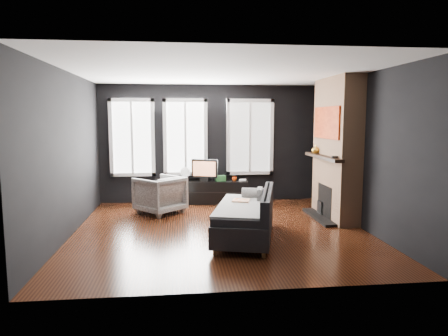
{
  "coord_description": "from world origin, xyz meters",
  "views": [
    {
      "loc": [
        -0.69,
        -6.73,
        1.93
      ],
      "look_at": [
        0.1,
        0.3,
        1.05
      ],
      "focal_mm": 32.0,
      "sensor_mm": 36.0,
      "label": 1
    }
  ],
  "objects": [
    {
      "name": "media_console",
      "position": [
        0.09,
        2.24,
        0.26
      ],
      "size": [
        1.57,
        0.66,
        0.52
      ],
      "primitive_type": null,
      "rotation": [
        0.0,
        0.0,
        -0.12
      ],
      "color": "black",
      "rests_on": "floor"
    },
    {
      "name": "storage_box",
      "position": [
        0.23,
        2.19,
        0.58
      ],
      "size": [
        0.24,
        0.19,
        0.12
      ],
      "primitive_type": "cube",
      "rotation": [
        0.0,
        0.0,
        0.23
      ],
      "color": "#29692F",
      "rests_on": "media_console"
    },
    {
      "name": "wall_back",
      "position": [
        0.0,
        2.5,
        1.35
      ],
      "size": [
        5.0,
        0.02,
        2.7
      ],
      "primitive_type": "cube",
      "color": "black",
      "rests_on": "ground"
    },
    {
      "name": "ceiling",
      "position": [
        0.0,
        0.0,
        2.7
      ],
      "size": [
        5.0,
        5.0,
        0.0
      ],
      "primitive_type": "plane",
      "color": "white",
      "rests_on": "ground"
    },
    {
      "name": "sofa",
      "position": [
        0.34,
        -0.55,
        0.4
      ],
      "size": [
        1.39,
        2.05,
        0.81
      ],
      "primitive_type": null,
      "rotation": [
        0.0,
        0.0,
        -0.26
      ],
      "color": "#232426",
      "rests_on": "floor"
    },
    {
      "name": "stripe_pillow",
      "position": [
        0.66,
        -0.15,
        0.58
      ],
      "size": [
        0.16,
        0.35,
        0.34
      ],
      "primitive_type": "cube",
      "rotation": [
        0.0,
        0.0,
        -0.24
      ],
      "color": "gray",
      "rests_on": "sofa"
    },
    {
      "name": "wall_right",
      "position": [
        2.5,
        0.0,
        1.35
      ],
      "size": [
        0.02,
        5.0,
        2.7
      ],
      "primitive_type": "cube",
      "color": "black",
      "rests_on": "ground"
    },
    {
      "name": "book",
      "position": [
        0.66,
        2.21,
        0.63
      ],
      "size": [
        0.16,
        0.05,
        0.22
      ],
      "primitive_type": "imported",
      "rotation": [
        0.0,
        0.0,
        -0.19
      ],
      "color": "#BAAF8F",
      "rests_on": "media_console"
    },
    {
      "name": "fireplace",
      "position": [
        2.3,
        0.6,
        1.35
      ],
      "size": [
        0.7,
        1.62,
        2.7
      ],
      "primitive_type": null,
      "color": "#93724C",
      "rests_on": "floor"
    },
    {
      "name": "wall_left",
      "position": [
        -2.5,
        0.0,
        1.35
      ],
      "size": [
        0.02,
        5.0,
        2.7
      ],
      "primitive_type": "cube",
      "color": "black",
      "rests_on": "ground"
    },
    {
      "name": "mantel_vase",
      "position": [
        2.05,
        1.05,
        1.31
      ],
      "size": [
        0.18,
        0.19,
        0.17
      ],
      "primitive_type": "imported",
      "rotation": [
        0.0,
        0.0,
        0.11
      ],
      "color": "gold",
      "rests_on": "fireplace"
    },
    {
      "name": "desk_fan",
      "position": [
        -0.56,
        2.31,
        0.68
      ],
      "size": [
        0.27,
        0.27,
        0.32
      ],
      "primitive_type": null,
      "rotation": [
        0.0,
        0.0,
        -0.23
      ],
      "color": "#A5A5A5",
      "rests_on": "media_console"
    },
    {
      "name": "armchair",
      "position": [
        -1.1,
        1.39,
        0.42
      ],
      "size": [
        1.12,
        1.12,
        0.84
      ],
      "primitive_type": "imported",
      "rotation": [
        0.0,
        0.0,
        -2.39
      ],
      "color": "silver",
      "rests_on": "floor"
    },
    {
      "name": "mantel_clock",
      "position": [
        2.05,
        0.05,
        1.25
      ],
      "size": [
        0.15,
        0.15,
        0.04
      ],
      "primitive_type": "cylinder",
      "rotation": [
        0.0,
        0.0,
        -0.43
      ],
      "color": "black",
      "rests_on": "fireplace"
    },
    {
      "name": "windows",
      "position": [
        -0.45,
        2.46,
        2.38
      ],
      "size": [
        4.0,
        0.16,
        1.76
      ],
      "primitive_type": null,
      "color": "white",
      "rests_on": "wall_back"
    },
    {
      "name": "floor",
      "position": [
        0.0,
        0.0,
        0.0
      ],
      "size": [
        5.0,
        5.0,
        0.0
      ],
      "primitive_type": "plane",
      "color": "black",
      "rests_on": "ground"
    },
    {
      "name": "mug",
      "position": [
        0.54,
        2.15,
        0.58
      ],
      "size": [
        0.11,
        0.09,
        0.11
      ],
      "primitive_type": "imported",
      "rotation": [
        0.0,
        0.0,
        0.03
      ],
      "color": "#CC3605",
      "rests_on": "media_console"
    },
    {
      "name": "monitor",
      "position": [
        -0.13,
        2.23,
        0.8
      ],
      "size": [
        0.63,
        0.36,
        0.55
      ],
      "primitive_type": null,
      "rotation": [
        0.0,
        0.0,
        -0.39
      ],
      "color": "black",
      "rests_on": "media_console"
    }
  ]
}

